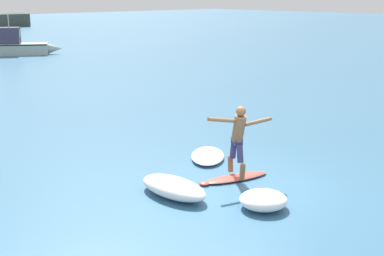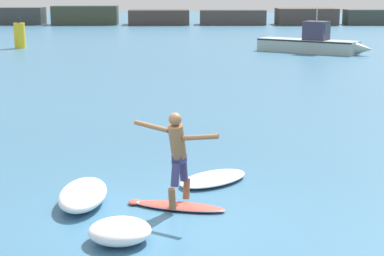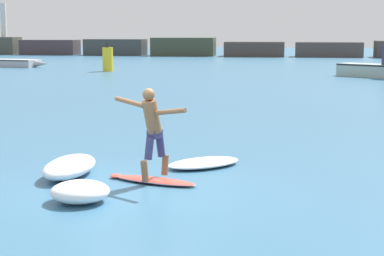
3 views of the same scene
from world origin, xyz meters
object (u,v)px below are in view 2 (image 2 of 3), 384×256
surfboard (178,206)px  channel_marker_buoy (20,35)px  surfer (178,151)px  fishing_boat_near_jetty (312,43)px

surfboard → channel_marker_buoy: bearing=110.0°
surfboard → surfer: size_ratio=1.09×
surfboard → fishing_boat_near_jetty: bearing=75.5°
surfer → channel_marker_buoy: size_ratio=0.86×
surfboard → channel_marker_buoy: 34.69m
surfer → fishing_boat_near_jetty: fishing_boat_near_jetty is taller
surfer → channel_marker_buoy: (-11.84, 32.67, -0.25)m
surfboard → surfer: (0.00, -0.08, 1.09)m
fishing_boat_near_jetty → surfboard: bearing=-104.5°
fishing_boat_near_jetty → channel_marker_buoy: size_ratio=3.32×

